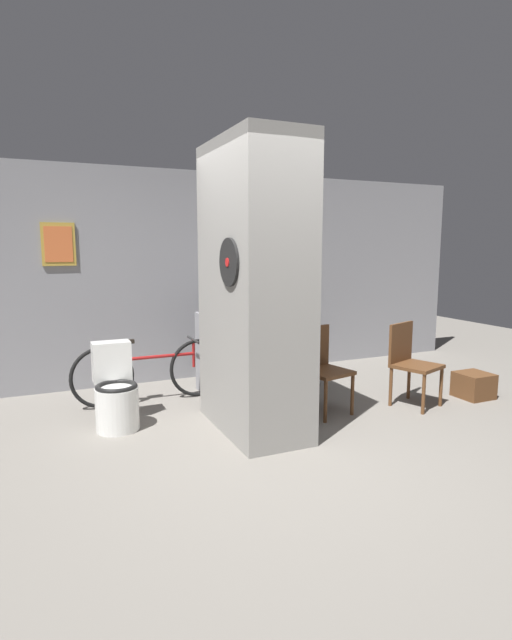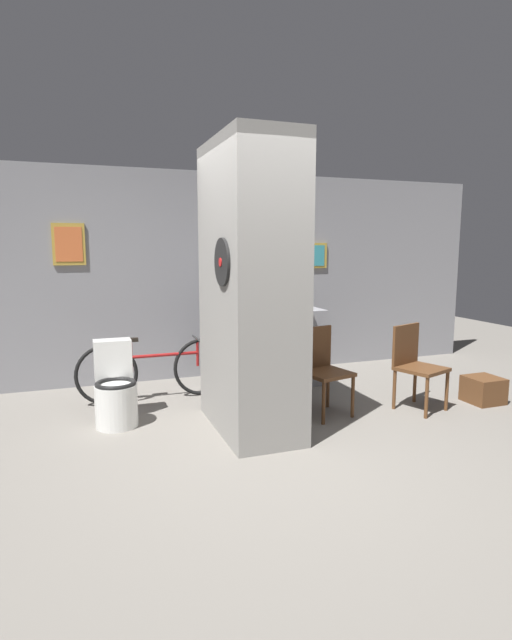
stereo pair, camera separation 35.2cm
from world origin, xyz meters
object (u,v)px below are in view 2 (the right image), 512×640
at_px(toilet, 115,391).
at_px(bottle_tall, 248,304).
at_px(chair_by_doorway, 415,363).
at_px(bicycle, 156,369).
at_px(chair_near_pillar, 321,366).

distance_m(toilet, bottle_tall, 1.86).
relative_size(toilet, bottle_tall, 3.15).
distance_m(chair_by_doorway, bicycle, 2.76).
distance_m(toilet, chair_near_pillar, 2.02).
xyz_separation_m(bicycle, bottle_tall, (1.10, 0.08, 0.67)).
xyz_separation_m(toilet, bicycle, (0.48, 0.62, 0.02)).
distance_m(chair_near_pillar, bottle_tall, 1.28).
xyz_separation_m(toilet, bottle_tall, (1.58, 0.70, 0.69)).
distance_m(chair_by_doorway, bottle_tall, 1.96).
bearing_deg(chair_near_pillar, toilet, 156.11).
height_order(toilet, chair_by_doorway, chair_by_doorway).
distance_m(toilet, chair_by_doorway, 3.03).
xyz_separation_m(chair_near_pillar, bottle_tall, (-0.40, 1.09, 0.53)).
height_order(chair_near_pillar, bicycle, chair_near_pillar).
bearing_deg(bicycle, chair_near_pillar, -34.16).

